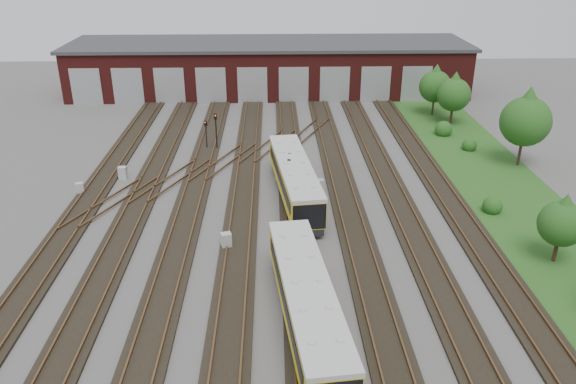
{
  "coord_description": "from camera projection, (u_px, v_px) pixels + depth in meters",
  "views": [
    {
      "loc": [
        0.35,
        -33.26,
        18.87
      ],
      "look_at": [
        1.42,
        3.38,
        2.0
      ],
      "focal_mm": 35.0,
      "sensor_mm": 36.0,
      "label": 1
    }
  ],
  "objects": [
    {
      "name": "grass_verge",
      "position": [
        492.0,
        178.0,
        47.65
      ],
      "size": [
        8.0,
        55.0,
        0.05
      ],
      "primitive_type": "cube",
      "color": "#234C19",
      "rests_on": "ground"
    },
    {
      "name": "relay_cabinet_4",
      "position": [
        320.0,
        186.0,
        45.0
      ],
      "size": [
        0.78,
        0.73,
        1.04
      ],
      "primitive_type": "cube",
      "rotation": [
        0.0,
        0.0,
        0.43
      ],
      "color": "#AAADAF",
      "rests_on": "ground"
    },
    {
      "name": "track_network",
      "position": [
        266.0,
        234.0,
        38.56
      ],
      "size": [
        30.4,
        70.0,
        0.33
      ],
      "color": "black",
      "rests_on": "ground"
    },
    {
      "name": "relay_cabinet_0",
      "position": [
        80.0,
        189.0,
        44.54
      ],
      "size": [
        0.69,
        0.62,
        0.98
      ],
      "primitive_type": "cube",
      "rotation": [
        0.0,
        0.0,
        0.26
      ],
      "color": "#AAADAF",
      "rests_on": "ground"
    },
    {
      "name": "signal_mast_1",
      "position": [
        289.0,
        166.0,
        44.89
      ],
      "size": [
        0.3,
        0.29,
        3.08
      ],
      "rotation": [
        0.0,
        0.0,
        -0.4
      ],
      "color": "black",
      "rests_on": "ground"
    },
    {
      "name": "maintenance_shed",
      "position": [
        269.0,
        66.0,
        73.03
      ],
      "size": [
        51.0,
        12.5,
        6.35
      ],
      "color": "#4E1513",
      "rests_on": "ground"
    },
    {
      "name": "ground",
      "position": [
        269.0,
        240.0,
        38.08
      ],
      "size": [
        120.0,
        120.0,
        0.0
      ],
      "primitive_type": "plane",
      "color": "#464341",
      "rests_on": "ground"
    },
    {
      "name": "tree_0",
      "position": [
        436.0,
        83.0,
        62.66
      ],
      "size": [
        3.55,
        3.55,
        5.89
      ],
      "color": "#362218",
      "rests_on": "ground"
    },
    {
      "name": "bush_0",
      "position": [
        493.0,
        203.0,
        41.56
      ],
      "size": [
        1.47,
        1.47,
        1.47
      ],
      "primitive_type": "sphere",
      "color": "#194212",
      "rests_on": "ground"
    },
    {
      "name": "signal_mast_0",
      "position": [
        216.0,
        127.0,
        53.07
      ],
      "size": [
        0.3,
        0.28,
        3.59
      ],
      "rotation": [
        0.0,
        0.0,
        0.1
      ],
      "color": "black",
      "rests_on": "ground"
    },
    {
      "name": "tree_1",
      "position": [
        454.0,
        91.0,
        59.53
      ],
      "size": [
        3.52,
        3.52,
        5.83
      ],
      "color": "#362218",
      "rests_on": "ground"
    },
    {
      "name": "relay_cabinet_2",
      "position": [
        226.0,
        241.0,
        36.84
      ],
      "size": [
        0.79,
        0.71,
        1.1
      ],
      "primitive_type": "cube",
      "rotation": [
        0.0,
        0.0,
        0.28
      ],
      "color": "#AAADAF",
      "rests_on": "ground"
    },
    {
      "name": "tree_2",
      "position": [
        527.0,
        116.0,
        48.41
      ],
      "size": [
        4.34,
        4.34,
        7.2
      ],
      "color": "#362218",
      "rests_on": "ground"
    },
    {
      "name": "relay_cabinet_3",
      "position": [
        279.0,
        173.0,
        47.3
      ],
      "size": [
        0.69,
        0.6,
        1.05
      ],
      "primitive_type": "cube",
      "rotation": [
        0.0,
        0.0,
        -0.13
      ],
      "color": "#AAADAF",
      "rests_on": "ground"
    },
    {
      "name": "metro_train",
      "position": [
        307.0,
        304.0,
        28.58
      ],
      "size": [
        3.85,
        45.46,
        2.74
      ],
      "rotation": [
        0.0,
        0.0,
        0.11
      ],
      "color": "black",
      "rests_on": "ground"
    },
    {
      "name": "relay_cabinet_1",
      "position": [
        123.0,
        173.0,
        47.27
      ],
      "size": [
        0.68,
        0.58,
        1.11
      ],
      "primitive_type": "cube",
      "rotation": [
        0.0,
        0.0,
        -0.03
      ],
      "color": "#AAADAF",
      "rests_on": "ground"
    },
    {
      "name": "bush_2",
      "position": [
        470.0,
        143.0,
        53.6
      ],
      "size": [
        1.37,
        1.37,
        1.37
      ],
      "primitive_type": "sphere",
      "color": "#194212",
      "rests_on": "ground"
    },
    {
      "name": "bush_1",
      "position": [
        444.0,
        127.0,
        57.54
      ],
      "size": [
        1.76,
        1.76,
        1.76
      ],
      "primitive_type": "sphere",
      "color": "#194212",
      "rests_on": "ground"
    },
    {
      "name": "signal_mast_2",
      "position": [
        206.0,
        131.0,
        53.41
      ],
      "size": [
        0.28,
        0.27,
        2.85
      ],
      "rotation": [
        0.0,
        0.0,
        -0.32
      ],
      "color": "black",
      "rests_on": "ground"
    },
    {
      "name": "tree_3",
      "position": [
        563.0,
        219.0,
        34.29
      ],
      "size": [
        2.86,
        2.86,
        4.74
      ],
      "color": "#362218",
      "rests_on": "ground"
    },
    {
      "name": "signal_mast_3",
      "position": [
        289.0,
        173.0,
        43.48
      ],
      "size": [
        0.3,
        0.28,
        3.16
      ],
      "rotation": [
        0.0,
        0.0,
        -0.37
      ],
      "color": "black",
      "rests_on": "ground"
    }
  ]
}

